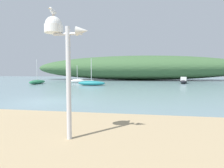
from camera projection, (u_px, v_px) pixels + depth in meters
name	position (u px, v px, depth m)	size (l,w,h in m)	color
ground_plane	(46.00, 101.00, 11.83)	(120.00, 120.00, 0.00)	gray
distant_hill	(137.00, 68.00, 42.99)	(49.26, 11.87, 5.62)	#3D6038
mast_structure	(60.00, 41.00, 4.55)	(1.11, 0.45, 3.07)	silver
seagull_on_radar	(53.00, 11.00, 4.52)	(0.14, 0.27, 0.20)	orange
sailboat_east_reach	(77.00, 81.00, 31.54)	(2.51, 1.39, 3.01)	white
motorboat_far_left	(184.00, 81.00, 30.24)	(1.99, 3.84, 1.07)	black
sailboat_off_point	(37.00, 82.00, 28.89)	(1.31, 4.08, 3.82)	#287A4C
sailboat_near_shore	(91.00, 83.00, 25.77)	(3.99, 1.48, 3.76)	teal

